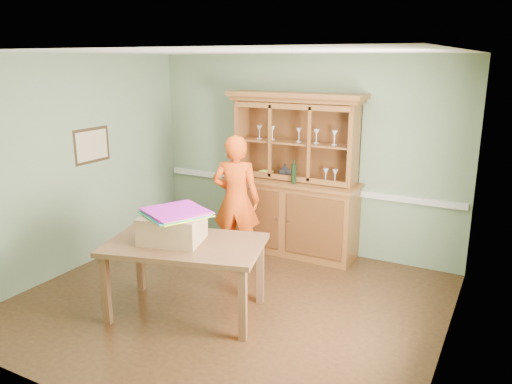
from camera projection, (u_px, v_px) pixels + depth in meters
The scene contains 14 objects.
floor at pixel (229, 302), 5.59m from camera, with size 4.50×4.50×0.00m, color #4E3119.
ceiling at pixel (225, 52), 4.89m from camera, with size 4.50×4.50×0.00m, color white.
wall_back at pixel (302, 154), 6.94m from camera, with size 4.50×4.50×0.00m, color gray.
wall_left at pixel (74, 165), 6.27m from camera, with size 4.00×4.00×0.00m, color gray.
wall_right at pixel (454, 216), 4.21m from camera, with size 4.00×4.00×0.00m, color gray.
wall_front at pixel (80, 246), 3.54m from camera, with size 4.50×4.50×0.00m, color gray.
chair_rail at pixel (301, 186), 7.04m from camera, with size 4.41×0.05×0.08m, color silver.
framed_map at pixel (92, 145), 6.46m from camera, with size 0.03×0.60×0.46m.
window_panel at pixel (448, 208), 3.92m from camera, with size 0.03×0.96×1.36m.
china_hutch at pixel (292, 198), 6.89m from camera, with size 1.88×0.62×2.21m.
dining_table at pixel (185, 251), 5.18m from camera, with size 1.80×1.35×0.80m.
cardboard_box at pixel (172, 228), 5.15m from camera, with size 0.61×0.49×0.28m, color #A78156.
kite_stack at pixel (177, 212), 5.13m from camera, with size 0.78×0.78×0.05m.
person at pixel (236, 200), 6.50m from camera, with size 0.62×0.41×1.71m, color #EF4D0F.
Camera 1 is at (2.67, -4.33, 2.63)m, focal length 35.00 mm.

